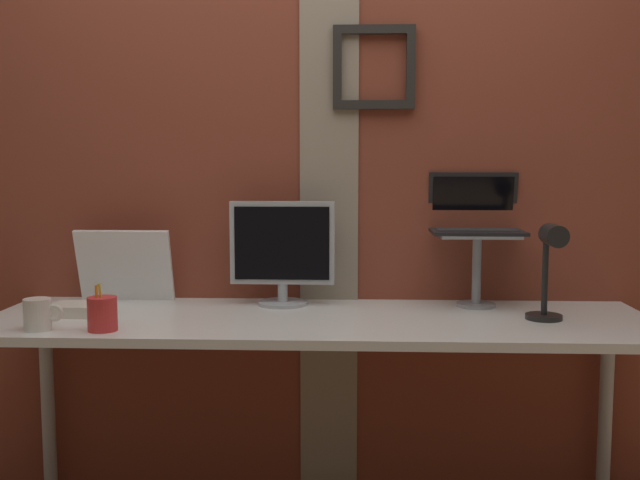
{
  "coord_description": "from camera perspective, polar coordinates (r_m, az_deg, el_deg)",
  "views": [
    {
      "loc": [
        0.17,
        -2.33,
        1.27
      ],
      "look_at": [
        0.06,
        0.2,
        1.01
      ],
      "focal_mm": 41.37,
      "sensor_mm": 36.0,
      "label": 1
    }
  ],
  "objects": [
    {
      "name": "monitor",
      "position": [
        2.67,
        -2.93,
        -0.66
      ],
      "size": [
        0.38,
        0.18,
        0.38
      ],
      "color": "#ADB2B7",
      "rests_on": "desk"
    },
    {
      "name": "desk_lamp",
      "position": [
        2.48,
        17.36,
        -1.63
      ],
      "size": [
        0.12,
        0.2,
        0.32
      ],
      "color": "black",
      "rests_on": "desk"
    },
    {
      "name": "brick_wall_back",
      "position": [
        2.82,
        -0.88,
        5.2
      ],
      "size": [
        3.31,
        0.16,
        2.46
      ],
      "color": "brown",
      "rests_on": "ground_plane"
    },
    {
      "name": "whiteboard_panel",
      "position": [
        2.83,
        -14.87,
        -1.94
      ],
      "size": [
        0.35,
        0.09,
        0.27
      ],
      "primitive_type": "cube",
      "rotation": [
        0.29,
        0.0,
        0.0
      ],
      "color": "white",
      "rests_on": "desk"
    },
    {
      "name": "laptop",
      "position": [
        2.74,
        11.9,
        1.86
      ],
      "size": [
        0.33,
        0.25,
        0.22
      ],
      "color": "black",
      "rests_on": "laptop_stand"
    },
    {
      "name": "desk",
      "position": [
        2.5,
        -0.1,
        -7.52
      ],
      "size": [
        2.23,
        0.66,
        0.76
      ],
      "color": "white",
      "rests_on": "ground_plane"
    },
    {
      "name": "coffee_mug",
      "position": [
        2.45,
        -20.95,
        -5.39
      ],
      "size": [
        0.12,
        0.08,
        0.1
      ],
      "color": "silver",
      "rests_on": "desk"
    },
    {
      "name": "paper_clutter_stack",
      "position": [
        2.65,
        -17.98,
        -5.12
      ],
      "size": [
        0.2,
        0.14,
        0.04
      ],
      "primitive_type": "cube",
      "rotation": [
        0.0,
        0.0,
        -0.02
      ],
      "color": "silver",
      "rests_on": "desk"
    },
    {
      "name": "pen_cup",
      "position": [
        2.38,
        -16.48,
        -5.49
      ],
      "size": [
        0.09,
        0.09,
        0.15
      ],
      "color": "red",
      "rests_on": "desk"
    },
    {
      "name": "laptop_stand",
      "position": [
        2.7,
        12.04,
        -1.37
      ],
      "size": [
        0.28,
        0.22,
        0.26
      ],
      "color": "gray",
      "rests_on": "desk"
    }
  ]
}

